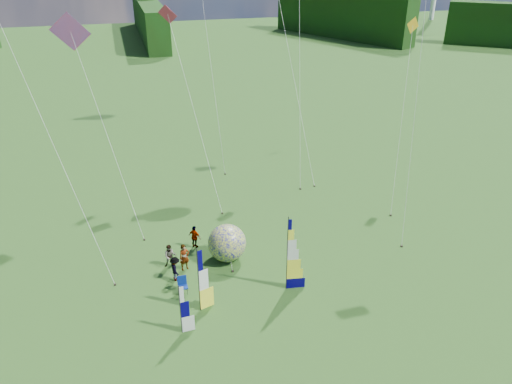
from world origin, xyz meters
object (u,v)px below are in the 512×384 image
object	(u,v)px
side_banner_left	(199,282)
spectator_b	(170,256)
feather_banner_main	(287,255)
spectator_a	(184,257)
side_banner_far	(180,310)
spectator_c	(175,269)
camp_chair	(183,286)
spectator_d	(195,237)
kite_whale	(287,28)
bol_inflatable	(227,243)

from	to	relation	value
side_banner_left	spectator_b	world-z (taller)	side_banner_left
feather_banner_main	spectator_a	world-z (taller)	feather_banner_main
side_banner_far	side_banner_left	bearing A→B (deg)	46.88
feather_banner_main	spectator_a	bearing A→B (deg)	155.40
side_banner_far	spectator_c	distance (m)	4.57
feather_banner_main	side_banner_far	size ratio (longest dim) A/B	1.60
side_banner_far	camp_chair	size ratio (longest dim) A/B	2.85
side_banner_left	side_banner_far	bearing A→B (deg)	-146.48
side_banner_left	spectator_a	distance (m)	4.11
spectator_a	spectator_c	world-z (taller)	spectator_a
side_banner_far	spectator_a	bearing A→B (deg)	76.22
feather_banner_main	spectator_d	bearing A→B (deg)	135.70
spectator_a	side_banner_far	bearing A→B (deg)	-115.83
spectator_d	camp_chair	size ratio (longest dim) A/B	1.56
kite_whale	side_banner_far	bearing A→B (deg)	-141.12
side_banner_left	spectator_c	size ratio (longest dim) A/B	2.45
bol_inflatable	side_banner_far	bearing A→B (deg)	-122.31
spectator_d	side_banner_left	bearing A→B (deg)	128.32
feather_banner_main	kite_whale	world-z (taller)	kite_whale
side_banner_left	camp_chair	size ratio (longest dim) A/B	3.79
camp_chair	side_banner_left	bearing A→B (deg)	-68.96
spectator_c	feather_banner_main	bearing A→B (deg)	-122.72
side_banner_far	spectator_d	bearing A→B (deg)	71.97
spectator_a	camp_chair	xyz separation A→B (m)	(-0.44, -2.26, -0.36)
spectator_c	bol_inflatable	bearing A→B (deg)	-79.11
spectator_b	camp_chair	distance (m)	2.82
bol_inflatable	spectator_d	world-z (taller)	bol_inflatable
spectator_b	spectator_a	bearing A→B (deg)	-23.96
side_banner_far	kite_whale	size ratio (longest dim) A/B	0.12
side_banner_left	bol_inflatable	size ratio (longest dim) A/B	1.60
spectator_b	bol_inflatable	bearing A→B (deg)	6.54
side_banner_left	bol_inflatable	world-z (taller)	side_banner_left
spectator_d	kite_whale	bearing A→B (deg)	-84.06
side_banner_left	kite_whale	xyz separation A→B (m)	(10.91, 18.64, 9.56)
bol_inflatable	spectator_b	world-z (taller)	bol_inflatable
spectator_c	spectator_d	size ratio (longest dim) A/B	0.99
camp_chair	kite_whale	size ratio (longest dim) A/B	0.04
feather_banner_main	spectator_c	size ratio (longest dim) A/B	2.96
spectator_d	kite_whale	size ratio (longest dim) A/B	0.07
spectator_b	spectator_d	bearing A→B (deg)	52.85
side_banner_left	spectator_b	xyz separation A→B (m)	(-1.04, 4.50, -1.14)
spectator_d	kite_whale	xyz separation A→B (m)	(10.17, 12.45, 10.67)
side_banner_left	kite_whale	size ratio (longest dim) A/B	0.16
feather_banner_main	spectator_c	world-z (taller)	feather_banner_main
side_banner_left	spectator_d	world-z (taller)	side_banner_left
side_banner_left	camp_chair	xyz separation A→B (m)	(-0.68, 1.72, -1.39)
bol_inflatable	kite_whale	world-z (taller)	kite_whale
side_banner_left	spectator_d	xyz separation A→B (m)	(0.75, 6.20, -1.11)
side_banner_far	bol_inflatable	distance (m)	6.85
spectator_a	spectator_b	bearing A→B (deg)	130.76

